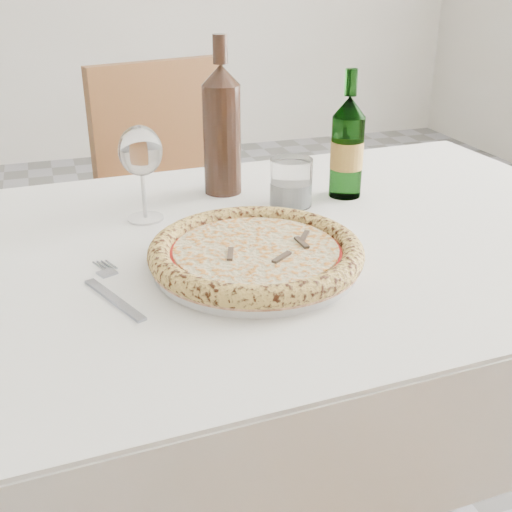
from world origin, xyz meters
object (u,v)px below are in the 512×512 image
object	(u,v)px
chair_far	(179,212)
tumbler	(291,185)
plate	(256,263)
pizza	(256,252)
wine_bottle	(222,128)
wine_glass	(141,153)
dining_table	(237,291)
beer_bottle	(347,147)

from	to	relation	value
chair_far	tumbler	size ratio (longest dim) A/B	10.54
plate	chair_far	bearing A→B (deg)	86.19
pizza	wine_bottle	size ratio (longest dim) A/B	1.07
plate	tumbler	distance (m)	0.28
wine_glass	pizza	bearing A→B (deg)	-63.85
plate	tumbler	xyz separation A→B (m)	(0.15, 0.24, 0.03)
wine_glass	wine_bottle	world-z (taller)	wine_bottle
wine_glass	wine_bottle	distance (m)	0.20
dining_table	wine_glass	distance (m)	0.29
wine_bottle	dining_table	bearing A→B (deg)	-100.93
wine_glass	beer_bottle	world-z (taller)	beer_bottle
beer_bottle	tumbler	bearing A→B (deg)	-172.36
chair_far	beer_bottle	size ratio (longest dim) A/B	3.87
tumbler	beer_bottle	distance (m)	0.13
pizza	wine_bottle	distance (m)	0.37
plate	beer_bottle	distance (m)	0.38
chair_far	wine_bottle	distance (m)	0.61
dining_table	plate	world-z (taller)	plate
chair_far	beer_bottle	distance (m)	0.70
chair_far	beer_bottle	bearing A→B (deg)	-70.45
dining_table	wine_bottle	size ratio (longest dim) A/B	4.90
dining_table	chair_far	xyz separation A→B (m)	(0.06, 0.74, -0.13)
wine_glass	beer_bottle	size ratio (longest dim) A/B	0.70
pizza	tumbler	xyz separation A→B (m)	(0.15, 0.24, 0.01)
dining_table	chair_far	bearing A→B (deg)	85.68
beer_bottle	wine_bottle	size ratio (longest dim) A/B	0.81
plate	tumbler	size ratio (longest dim) A/B	3.38
chair_far	pizza	size ratio (longest dim) A/B	2.92
pizza	beer_bottle	xyz separation A→B (m)	(0.27, 0.25, 0.07)
plate	wine_bottle	xyz separation A→B (m)	(0.05, 0.35, 0.12)
wine_bottle	chair_far	bearing A→B (deg)	89.07
wine_glass	plate	bearing A→B (deg)	-63.85
tumbler	chair_far	bearing A→B (deg)	98.56
wine_glass	tumbler	xyz separation A→B (m)	(0.27, -0.01, -0.08)
plate	tumbler	bearing A→B (deg)	58.11
wine_glass	dining_table	bearing A→B (deg)	-50.71
chair_far	pizza	bearing A→B (deg)	-93.81
wine_glass	tumbler	bearing A→B (deg)	-2.72
pizza	chair_far	bearing A→B (deg)	86.19
dining_table	beer_bottle	size ratio (longest dim) A/B	6.07
tumbler	wine_bottle	bearing A→B (deg)	131.68
tumbler	wine_glass	bearing A→B (deg)	177.28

